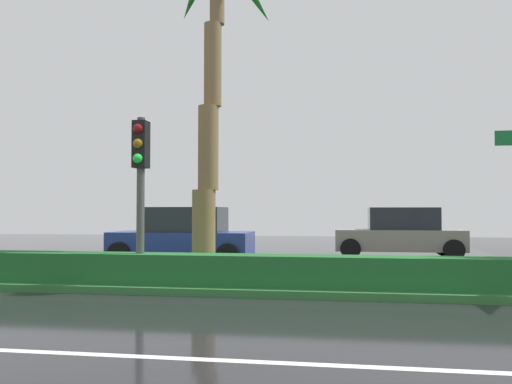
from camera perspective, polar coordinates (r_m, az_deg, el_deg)
The scene contains 7 objects.
ground_plane at distance 12.81m, azimuth 15.57°, elevation -9.40°, with size 90.00×42.00×0.10m, color black.
near_lane_divider_stripe at distance 6.02m, azimuth 23.38°, elevation -17.37°, with size 81.00×0.14×0.01m, color white.
median_strip at distance 11.81m, azimuth 16.11°, elevation -9.42°, with size 85.50×4.00×0.15m, color #2D6B33.
median_hedge at distance 10.39m, azimuth 17.03°, elevation -8.35°, with size 76.50×0.70×0.60m.
traffic_signal_median_left at distance 11.01m, azimuth -12.32°, elevation 2.46°, with size 0.28×0.43×3.36m.
car_in_traffic_leading at distance 16.56m, azimuth -7.82°, elevation -4.72°, with size 4.30×2.02×1.72m.
car_in_traffic_second at distance 19.04m, azimuth 15.20°, elevation -4.31°, with size 4.30×2.02×1.72m.
Camera 1 is at (-1.40, -3.63, 1.61)m, focal length 37.22 mm.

